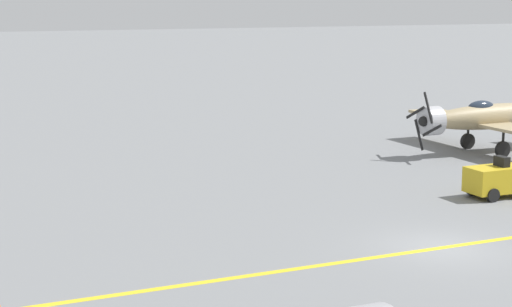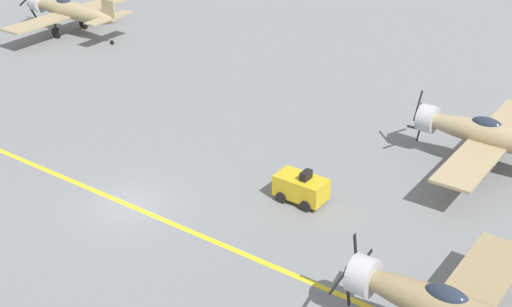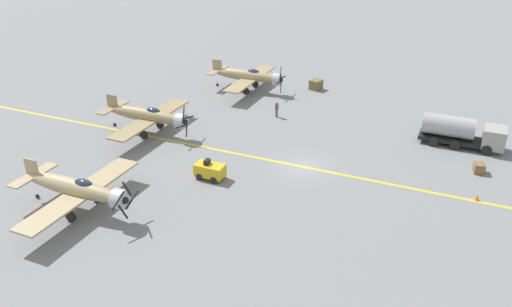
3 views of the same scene
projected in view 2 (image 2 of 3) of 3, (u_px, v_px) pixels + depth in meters
ground_plane at (130, 205)px, 35.77m from camera, size 400.00×400.00×0.00m
taxiway_stripe at (130, 205)px, 35.77m from camera, size 0.30×160.00×0.01m
airplane_near_right at (498, 138)px, 38.03m from camera, size 12.00×9.98×3.66m
airplane_far_right at (71, 11)px, 58.81m from camera, size 12.00×9.98×3.66m
tow_tractor at (301, 187)px, 35.79m from camera, size 1.57×2.60×1.79m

